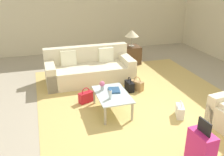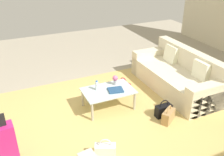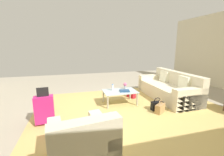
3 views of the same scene
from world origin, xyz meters
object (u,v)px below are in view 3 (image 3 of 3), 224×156
Objects in this scene: couch at (169,89)px; handbag_red at (131,94)px; water_bottle at (113,87)px; coffee_table_book at (125,91)px; flower_vase at (125,85)px; coffee_table at (120,93)px; handbag_black at (157,105)px; suitcase_magenta at (44,109)px; handbag_white at (112,122)px; handbag_tan at (160,108)px; armchair at (82,148)px.

handbag_red is (1.24, -0.34, -0.17)m from couch.
water_bottle reaches higher than coffee_table_book.
flower_vase is (-0.10, -0.23, 0.11)m from coffee_table_book.
handbag_black is (-0.84, 0.70, -0.23)m from coffee_table.
suitcase_magenta reaches higher than handbag_white.
handbag_red is at bearing -124.53° from handbag_white.
suitcase_magenta is 2.85m from handbag_black.
couch is 6.36× the size of handbag_tan.
suitcase_magenta is (3.80, 0.80, 0.06)m from couch.
armchair reaches higher than coffee_table_book.
handbag_tan is (-1.02, 0.99, -0.37)m from water_bottle.
flower_vase is at bearing -102.27° from coffee_table_book.
coffee_table_book is 1.00m from handbag_black.
couch is 2.75m from handbag_white.
suitcase_magenta is 2.81m from handbag_red.
handbag_white is at bearing 158.97° from suitcase_magenta.
coffee_table_book is (-0.32, 0.18, -0.08)m from water_bottle.
handbag_tan is at bearing 135.60° from water_bottle.
armchair is 5.20× the size of water_bottle.
couch is at bearing -140.07° from handbag_black.
handbag_black is (-0.62, 0.85, -0.40)m from flower_vase.
handbag_white is (1.16, 1.68, 0.00)m from handbag_red.
handbag_red and handbag_tan have the same top height.
handbag_red is 1.00× the size of handbag_tan.
suitcase_magenta is 2.83m from handbag_tan.
coffee_table is 4.87× the size of water_bottle.
suitcase_magenta is at bearing -0.05° from handbag_black.
handbag_tan is (-2.82, 0.19, -0.23)m from suitcase_magenta.
coffee_table_book is at bearing -40.76° from handbag_black.
couch is 2.68× the size of suitcase_magenta.
handbag_black is 1.00× the size of handbag_white.
couch is 11.16× the size of water_bottle.
coffee_table is at bearing 38.28° from handbag_red.
coffee_table reaches higher than handbag_red.
suitcase_magenta is 2.37× the size of handbag_black.
flower_vase is at bearing -53.88° from handbag_black.
water_bottle is (0.20, -0.10, 0.15)m from coffee_table.
handbag_black is 1.00× the size of handbag_red.
handbag_black is at bearing -159.52° from handbag_white.
suitcase_magenta is at bearing -21.03° from handbag_white.
couch is 3.88m from suitcase_magenta.
water_bottle is at bearing -37.60° from handbag_black.
handbag_white is at bearing 64.30° from coffee_table.
armchair is at bearing 36.30° from couch.
armchair is at bearing 67.22° from coffee_table_book.
coffee_table is at bearing 34.29° from flower_vase.
suitcase_magenta is (2.00, 0.70, 0.00)m from coffee_table.
handbag_tan is at bearing 82.18° from handbag_black.
coffee_table_book is at bearing -124.01° from armchair.
couch reaches higher than flower_vase.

